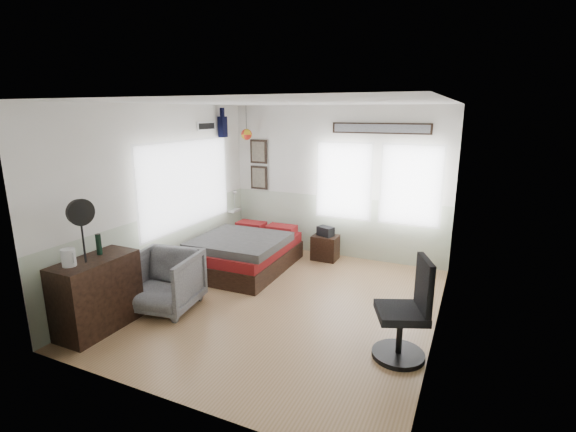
% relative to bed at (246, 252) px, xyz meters
% --- Properties ---
extents(ground_plane, '(4.00, 4.50, 0.01)m').
position_rel_bed_xyz_m(ground_plane, '(1.12, -0.94, -0.30)').
color(ground_plane, '#A17549').
extents(room_shell, '(4.02, 4.52, 2.71)m').
position_rel_bed_xyz_m(room_shell, '(1.05, -0.75, 1.32)').
color(room_shell, silver).
rests_on(room_shell, ground_plane).
extents(wall_decor, '(3.55, 1.32, 1.44)m').
position_rel_bed_xyz_m(wall_decor, '(0.02, 1.02, 1.81)').
color(wall_decor, black).
rests_on(wall_decor, room_shell).
extents(bed, '(1.40, 1.90, 0.60)m').
position_rel_bed_xyz_m(bed, '(0.00, 0.00, 0.00)').
color(bed, black).
rests_on(bed, ground_plane).
extents(dresser, '(0.48, 1.00, 0.90)m').
position_rel_bed_xyz_m(dresser, '(-0.62, -2.49, 0.16)').
color(dresser, black).
rests_on(dresser, ground_plane).
extents(armchair, '(0.96, 0.98, 0.78)m').
position_rel_bed_xyz_m(armchair, '(-0.25, -1.74, 0.10)').
color(armchair, gray).
rests_on(armchair, ground_plane).
extents(nightstand, '(0.44, 0.35, 0.44)m').
position_rel_bed_xyz_m(nightstand, '(1.05, 0.99, -0.07)').
color(nightstand, black).
rests_on(nightstand, ground_plane).
extents(task_chair, '(0.65, 0.65, 1.13)m').
position_rel_bed_xyz_m(task_chair, '(2.88, -1.57, 0.17)').
color(task_chair, black).
rests_on(task_chair, ground_plane).
extents(kettle, '(0.18, 0.15, 0.20)m').
position_rel_bed_xyz_m(kettle, '(-0.66, -2.77, 0.71)').
color(kettle, silver).
rests_on(kettle, dresser).
extents(bottle, '(0.06, 0.06, 0.26)m').
position_rel_bed_xyz_m(bottle, '(-0.68, -2.34, 0.74)').
color(bottle, black).
rests_on(bottle, dresser).
extents(stand_fan, '(0.14, 0.31, 0.75)m').
position_rel_bed_xyz_m(stand_fan, '(-0.59, -2.60, 1.19)').
color(stand_fan, black).
rests_on(stand_fan, dresser).
extents(black_bag, '(0.32, 0.26, 0.16)m').
position_rel_bed_xyz_m(black_bag, '(1.05, 0.99, 0.23)').
color(black_bag, black).
rests_on(black_bag, nightstand).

